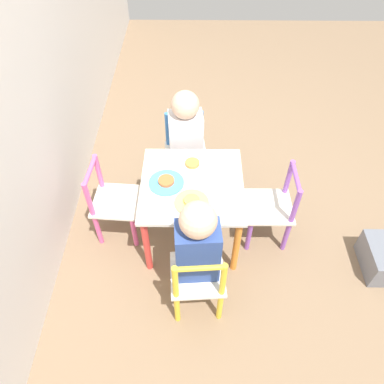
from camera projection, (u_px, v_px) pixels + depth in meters
name	position (u px, v px, depth m)	size (l,w,h in m)	color
ground_plane	(192.00, 233.00, 2.30)	(6.00, 6.00, 0.00)	#7F664C
kids_table	(192.00, 193.00, 2.02)	(0.54, 0.54, 0.44)	silver
chair_blue	(186.00, 153.00, 2.41)	(0.29, 0.29, 0.51)	silver
chair_yellow	(198.00, 280.00, 1.81)	(0.28, 0.28, 0.51)	silver
chair_pink	(113.00, 202.00, 2.14)	(0.28, 0.28, 0.51)	silver
chair_purple	(273.00, 208.00, 2.11)	(0.26, 0.26, 0.51)	silver
child_right	(186.00, 137.00, 2.23)	(0.22, 0.21, 0.73)	#4C608E
child_left	(197.00, 247.00, 1.70)	(0.22, 0.21, 0.75)	#7A6B5B
plate_right	(192.00, 165.00, 2.05)	(0.18, 0.18, 0.03)	white
plate_left	(192.00, 202.00, 1.87)	(0.17, 0.17, 0.03)	#EADB66
plate_back	(166.00, 182.00, 1.96)	(0.19, 0.19, 0.03)	#4C9EE0
storage_bin	(382.00, 258.00, 2.08)	(0.27, 0.19, 0.17)	slate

